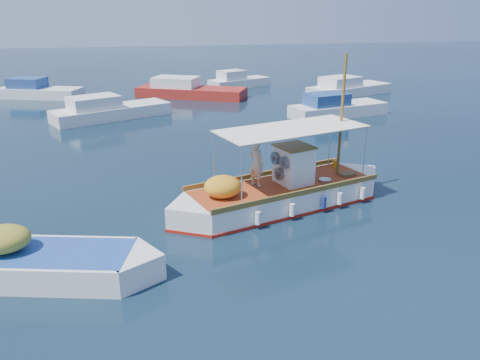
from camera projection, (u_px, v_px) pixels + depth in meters
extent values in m
plane|color=black|center=(274.00, 213.00, 16.94)|extent=(160.00, 160.00, 0.00)
cube|color=white|center=(282.00, 197.00, 17.45)|extent=(7.28, 4.22, 1.01)
cube|color=white|center=(198.00, 216.00, 15.88)|extent=(2.20, 2.20, 1.01)
cube|color=white|center=(353.00, 182.00, 19.01)|extent=(2.20, 2.20, 1.01)
cube|color=#9D1B0F|center=(282.00, 205.00, 17.55)|extent=(7.39, 4.32, 0.17)
cube|color=#9C3918|center=(283.00, 185.00, 17.28)|extent=(7.22, 4.05, 0.06)
cube|color=brown|center=(266.00, 173.00, 18.19)|extent=(6.72, 2.13, 0.18)
cube|color=brown|center=(301.00, 193.00, 16.28)|extent=(6.72, 2.13, 0.18)
cube|color=white|center=(294.00, 165.00, 17.24)|extent=(1.41, 1.47, 1.38)
cube|color=brown|center=(295.00, 146.00, 16.99)|extent=(1.52, 1.58, 0.06)
cylinder|color=slate|center=(285.00, 163.00, 16.63)|extent=(0.33, 0.50, 0.46)
cylinder|color=slate|center=(276.00, 158.00, 17.11)|extent=(0.33, 0.50, 0.46)
cylinder|color=slate|center=(280.00, 174.00, 17.05)|extent=(0.33, 0.50, 0.46)
cylinder|color=brown|center=(342.00, 116.00, 17.64)|extent=(0.14, 0.14, 4.60)
cylinder|color=brown|center=(326.00, 128.00, 17.43)|extent=(1.61, 0.56, 0.07)
cylinder|color=silver|center=(214.00, 160.00, 16.70)|extent=(0.05, 0.05, 2.07)
cylinder|color=silver|center=(242.00, 177.00, 15.04)|extent=(0.05, 0.05, 2.07)
cylinder|color=silver|center=(330.00, 141.00, 19.08)|extent=(0.05, 0.05, 2.07)
cylinder|color=silver|center=(365.00, 154.00, 17.41)|extent=(0.05, 0.05, 2.07)
cube|color=silver|center=(292.00, 129.00, 16.69)|extent=(5.84, 3.70, 0.04)
ellipsoid|color=orange|center=(223.00, 187.00, 16.01)|extent=(1.55, 1.43, 0.77)
cube|color=orange|center=(301.00, 171.00, 18.16)|extent=(0.27, 0.23, 0.37)
cylinder|color=orange|center=(336.00, 164.00, 19.12)|extent=(0.34, 0.34, 0.31)
cube|color=brown|center=(347.00, 174.00, 18.20)|extent=(0.69, 0.57, 0.11)
cylinder|color=#B2B2B2|center=(325.00, 180.00, 17.54)|extent=(0.57, 0.57, 0.11)
cylinder|color=white|center=(346.00, 145.00, 16.87)|extent=(0.27, 0.11, 0.28)
cylinder|color=white|center=(258.00, 218.00, 15.52)|extent=(0.23, 0.23, 0.44)
cylinder|color=navy|center=(324.00, 202.00, 16.77)|extent=(0.23, 0.23, 0.44)
cylinder|color=white|center=(363.00, 193.00, 17.60)|extent=(0.23, 0.23, 0.44)
imported|color=#B9AE99|center=(256.00, 164.00, 16.85)|extent=(0.71, 0.75, 1.72)
cube|color=white|center=(40.00, 268.00, 12.83)|extent=(5.38, 3.17, 0.99)
cube|color=white|center=(130.00, 270.00, 12.72)|extent=(1.91, 1.91, 0.99)
cube|color=#214899|center=(37.00, 252.00, 12.66)|extent=(5.32, 2.95, 0.05)
ellipsoid|color=#9D942C|center=(3.00, 239.00, 12.57)|extent=(1.70, 1.51, 0.72)
cube|color=silver|center=(112.00, 114.00, 31.28)|extent=(7.99, 5.47, 1.00)
cube|color=silver|center=(94.00, 102.00, 30.31)|extent=(3.66, 3.16, 0.80)
cube|color=maroon|center=(191.00, 93.00, 38.70)|extent=(9.24, 6.43, 1.00)
cube|color=silver|center=(176.00, 82.00, 38.70)|extent=(4.25, 3.70, 0.80)
cube|color=silver|center=(338.00, 111.00, 32.07)|extent=(7.13, 3.74, 1.00)
cube|color=navy|center=(327.00, 99.00, 31.34)|extent=(3.09, 2.46, 0.80)
cube|color=silver|center=(349.00, 91.00, 39.77)|extent=(8.08, 5.31, 1.00)
cube|color=silver|center=(340.00, 82.00, 38.85)|extent=(3.68, 3.21, 0.80)
cube|color=silver|center=(40.00, 94.00, 38.46)|extent=(7.10, 4.49, 1.00)
cube|color=navy|center=(27.00, 83.00, 38.29)|extent=(3.20, 2.77, 0.80)
cube|color=silver|center=(239.00, 84.00, 43.51)|extent=(6.08, 4.20, 1.00)
cube|color=silver|center=(232.00, 75.00, 42.72)|extent=(2.80, 2.50, 0.80)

